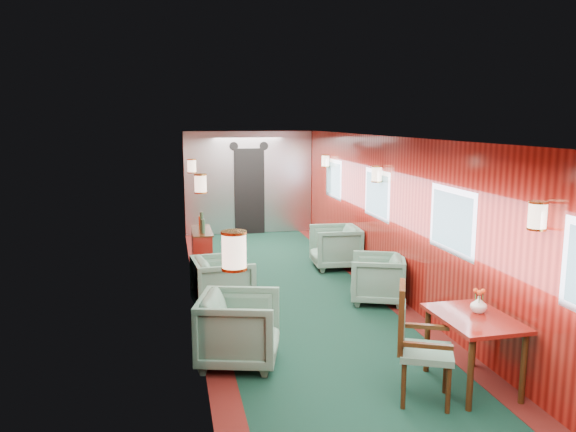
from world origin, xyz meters
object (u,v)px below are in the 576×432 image
(credenza, at_px, (202,256))
(armchair_right_far, at_px, (335,247))
(dining_table, at_px, (474,328))
(side_chair, at_px, (415,338))
(armchair_left_near, at_px, (239,329))
(armchair_right_near, at_px, (377,279))
(armchair_left_far, at_px, (223,283))

(credenza, height_order, armchair_right_far, credenza)
(dining_table, height_order, side_chair, side_chair)
(armchair_left_near, bearing_deg, side_chair, -112.02)
(side_chair, bearing_deg, dining_table, 34.32)
(armchair_right_near, bearing_deg, armchair_left_near, -32.43)
(armchair_left_far, height_order, armchair_right_far, armchair_right_far)
(side_chair, distance_m, armchair_right_near, 2.95)
(armchair_right_far, bearing_deg, dining_table, 3.64)
(dining_table, height_order, armchair_left_near, armchair_left_near)
(armchair_left_near, height_order, armchair_left_far, armchair_left_near)
(armchair_right_near, bearing_deg, side_chair, 6.43)
(credenza, relative_size, armchair_right_far, 1.39)
(armchair_left_near, bearing_deg, dining_table, -99.85)
(armchair_right_far, bearing_deg, credenza, -74.16)
(side_chair, height_order, armchair_right_far, side_chair)
(armchair_left_near, bearing_deg, armchair_right_near, -37.74)
(side_chair, relative_size, credenza, 0.97)
(dining_table, xyz_separation_m, armchair_left_near, (-2.20, 1.03, -0.23))
(credenza, height_order, armchair_left_far, credenza)
(armchair_left_far, bearing_deg, dining_table, -148.25)
(side_chair, relative_size, armchair_left_far, 1.38)
(armchair_left_near, height_order, armchair_right_near, armchair_left_near)
(side_chair, distance_m, armchair_left_near, 1.93)
(armchair_right_far, bearing_deg, side_chair, -4.36)
(side_chair, xyz_separation_m, armchair_right_far, (0.67, 4.85, -0.23))
(dining_table, relative_size, armchair_left_far, 1.22)
(armchair_right_near, relative_size, armchair_right_far, 0.92)
(dining_table, distance_m, credenza, 4.85)
(armchair_left_near, xyz_separation_m, armchair_right_near, (2.24, 1.69, -0.04))
(dining_table, xyz_separation_m, armchair_right_far, (-0.01, 4.72, -0.24))
(armchair_right_near, xyz_separation_m, armchair_right_far, (-0.05, 2.00, 0.03))
(dining_table, distance_m, side_chair, 0.69)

